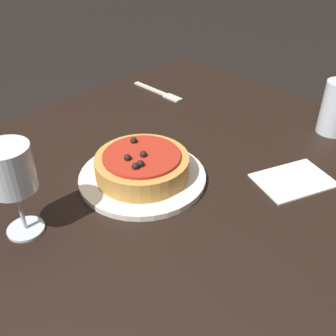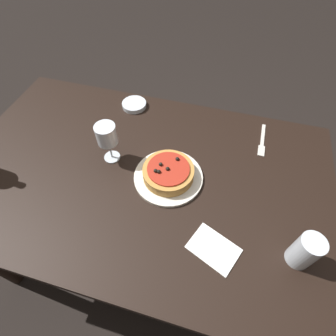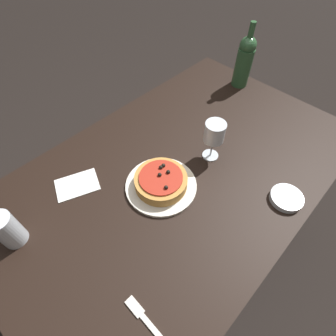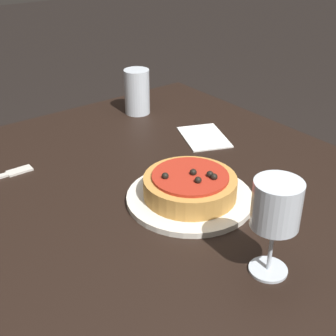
# 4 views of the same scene
# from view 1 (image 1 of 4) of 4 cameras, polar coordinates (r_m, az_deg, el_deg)

# --- Properties ---
(dining_table) EXTENTS (1.43, 0.89, 0.74)m
(dining_table) POSITION_cam_1_polar(r_m,az_deg,el_deg) (0.80, -9.09, -10.17)
(dining_table) COLOR black
(dining_table) RESTS_ON ground_plane
(dinner_plate) EXTENTS (0.26, 0.26, 0.01)m
(dinner_plate) POSITION_cam_1_polar(r_m,az_deg,el_deg) (0.80, -3.71, -1.31)
(dinner_plate) COLOR silver
(dinner_plate) RESTS_ON dining_table
(pizza) EXTENTS (0.19, 0.19, 0.06)m
(pizza) POSITION_cam_1_polar(r_m,az_deg,el_deg) (0.78, -3.80, 0.43)
(pizza) COLOR #BC843D
(pizza) RESTS_ON dinner_plate
(wine_glass) EXTENTS (0.08, 0.08, 0.17)m
(wine_glass) POSITION_cam_1_polar(r_m,az_deg,el_deg) (0.65, -21.94, -0.49)
(wine_glass) COLOR silver
(wine_glass) RESTS_ON dining_table
(fork) EXTENTS (0.03, 0.19, 0.00)m
(fork) POSITION_cam_1_polar(r_m,az_deg,el_deg) (1.17, -1.17, 10.89)
(fork) COLOR beige
(fork) RESTS_ON dining_table
(paper_napkin) EXTENTS (0.18, 0.15, 0.00)m
(paper_napkin) POSITION_cam_1_polar(r_m,az_deg,el_deg) (0.83, 17.74, -1.71)
(paper_napkin) COLOR white
(paper_napkin) RESTS_ON dining_table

